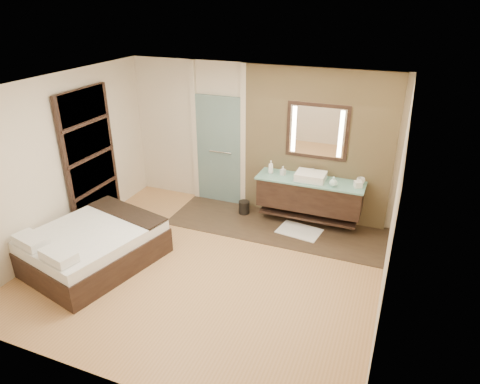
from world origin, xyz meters
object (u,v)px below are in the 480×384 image
at_px(bed, 93,246).
at_px(waste_bin, 244,208).
at_px(vanity, 309,194).
at_px(mirror_unit, 317,132).

bearing_deg(bed, waste_bin, 70.24).
distance_m(vanity, bed, 3.67).
bearing_deg(mirror_unit, vanity, -90.00).
xyz_separation_m(bed, waste_bin, (1.54, 2.35, -0.17)).
xyz_separation_m(vanity, bed, (-2.74, -2.42, -0.28)).
xyz_separation_m(vanity, mirror_unit, (0.00, 0.24, 1.07)).
distance_m(mirror_unit, waste_bin, 1.96).
bearing_deg(vanity, bed, -138.62).
xyz_separation_m(vanity, waste_bin, (-1.20, -0.07, -0.45)).
height_order(vanity, waste_bin, vanity).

